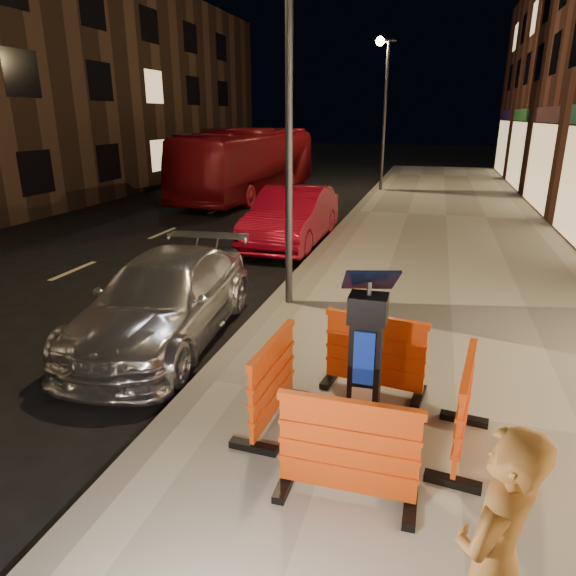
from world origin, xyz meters
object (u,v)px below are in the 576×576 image
(parking_kiosk, at_px, (365,360))
(car_red, at_px, (292,245))
(barrier_back, at_px, (375,354))
(barrier_bldgside, at_px, (464,408))
(man, at_px, (493,563))
(barrier_front, at_px, (348,451))
(bus_doubledecker, at_px, (251,197))
(car_silver, at_px, (168,338))
(barrier_kerbside, at_px, (273,381))

(parking_kiosk, relative_size, car_red, 0.37)
(barrier_back, distance_m, car_red, 7.97)
(barrier_bldgside, xyz_separation_m, man, (0.03, -2.19, 0.36))
(man, bearing_deg, car_red, -129.02)
(barrier_bldgside, bearing_deg, barrier_front, 142.39)
(barrier_bldgside, xyz_separation_m, bus_doubledecker, (-7.93, 16.11, -0.62))
(barrier_back, relative_size, car_red, 0.27)
(barrier_back, height_order, barrier_bldgside, same)
(parking_kiosk, relative_size, barrier_bldgside, 1.40)
(bus_doubledecker, bearing_deg, barrier_bldgside, -60.42)
(car_red, relative_size, bus_doubledecker, 0.46)
(car_red, bearing_deg, barrier_front, -71.74)
(parking_kiosk, height_order, man, parking_kiosk)
(car_silver, bearing_deg, man, -48.80)
(barrier_bldgside, height_order, car_silver, barrier_bldgside)
(car_red, height_order, bus_doubledecker, bus_doubledecker)
(barrier_front, relative_size, barrier_bldgside, 1.00)
(barrier_front, distance_m, barrier_kerbside, 1.34)
(barrier_bldgside, bearing_deg, barrier_kerbside, 97.39)
(car_red, height_order, man, man)
(barrier_kerbside, height_order, car_red, barrier_kerbside)
(barrier_kerbside, distance_m, man, 2.94)
(car_silver, xyz_separation_m, bus_doubledecker, (-3.71, 14.17, 0.00))
(barrier_back, xyz_separation_m, car_silver, (-3.27, 0.99, -0.62))
(parking_kiosk, bearing_deg, car_silver, 154.73)
(parking_kiosk, xyz_separation_m, man, (0.98, -2.19, -0.02))
(barrier_bldgside, height_order, bus_doubledecker, bus_doubledecker)
(barrier_back, xyz_separation_m, barrier_bldgside, (0.95, -0.95, 0.00))
(car_red, bearing_deg, barrier_kerbside, -75.81)
(car_red, distance_m, man, 11.27)
(parking_kiosk, bearing_deg, barrier_bldgside, 5.39)
(car_silver, bearing_deg, barrier_bldgside, -29.31)
(parking_kiosk, distance_m, barrier_bldgside, 1.02)
(bus_doubledecker, bearing_deg, barrier_front, -64.38)
(barrier_front, xyz_separation_m, car_red, (-3.02, 9.25, -0.62))
(barrier_front, relative_size, man, 0.73)
(barrier_front, xyz_separation_m, bus_doubledecker, (-6.98, 17.06, -0.62))
(barrier_front, distance_m, man, 1.62)
(parking_kiosk, bearing_deg, man, -60.48)
(barrier_front, bearing_deg, barrier_kerbside, 135.39)
(barrier_kerbside, bearing_deg, barrier_back, -41.61)
(barrier_bldgside, bearing_deg, parking_kiosk, 97.39)
(barrier_front, xyz_separation_m, man, (0.98, -1.24, 0.36))
(car_red, bearing_deg, man, -68.94)
(bus_doubledecker, relative_size, man, 6.01)
(barrier_front, xyz_separation_m, barrier_back, (0.00, 1.90, 0.00))
(man, bearing_deg, barrier_back, -132.56)
(parking_kiosk, relative_size, barrier_kerbside, 1.40)
(man, bearing_deg, barrier_bldgside, -149.13)
(barrier_kerbside, relative_size, car_silver, 0.28)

